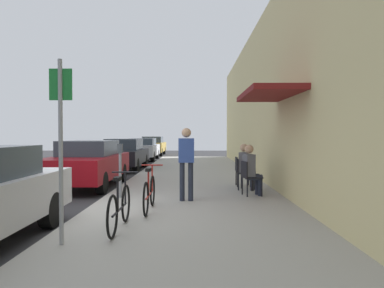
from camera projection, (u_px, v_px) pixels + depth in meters
ground_plane at (83, 217)px, 7.34m from camera, size 60.00×60.00×0.00m
sidewalk_slab at (194, 197)px, 9.32m from camera, size 4.50×32.00×0.12m
building_facade at (288, 89)px, 9.22m from camera, size 1.40×32.00×5.65m
parked_car_1 at (88, 163)px, 11.43m from camera, size 1.80×4.40×1.47m
parked_car_2 at (124, 154)px, 17.20m from camera, size 1.80×4.40×1.46m
parked_car_3 at (143, 149)px, 23.39m from camera, size 1.80×4.40×1.42m
parked_car_4 at (153, 146)px, 28.91m from camera, size 1.80×4.40×1.50m
parking_meter at (120, 166)px, 8.84m from camera, size 0.12×0.10×1.32m
street_sign at (61, 137)px, 5.06m from camera, size 0.32×0.06×2.60m
bicycle_0 at (120, 208)px, 5.89m from camera, size 0.46×1.71×0.90m
bicycle_1 at (149, 193)px, 7.34m from camera, size 0.46×1.71×0.90m
cafe_chair_0 at (249, 176)px, 9.16m from camera, size 0.52×0.52×0.87m
seated_patron_0 at (251, 168)px, 9.16m from camera, size 0.48×0.43×1.29m
cafe_chair_1 at (244, 172)px, 10.14m from camera, size 0.56×0.56×0.87m
seated_patron_1 at (246, 165)px, 10.12m from camera, size 0.51×0.47×1.29m
cafe_chair_2 at (240, 169)px, 10.85m from camera, size 0.44×0.44×0.87m
pedestrian_standing at (186, 158)px, 8.41m from camera, size 0.36×0.22×1.70m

